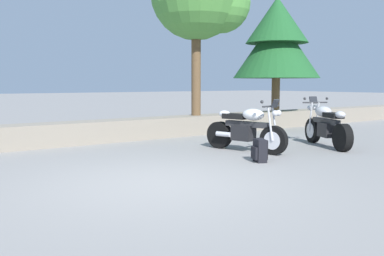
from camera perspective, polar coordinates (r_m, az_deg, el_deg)
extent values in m
plane|color=gray|center=(6.50, -4.62, -7.42)|extent=(120.00, 120.00, 0.00)
cube|color=gray|center=(10.82, -17.59, -0.79)|extent=(36.00, 0.80, 0.55)
cylinder|color=black|center=(9.11, 10.95, -1.64)|extent=(0.29, 0.64, 0.62)
cylinder|color=black|center=(9.90, 3.73, -0.93)|extent=(0.33, 0.65, 0.62)
cylinder|color=silver|center=(9.11, 10.95, -1.64)|extent=(0.25, 0.41, 0.38)
cube|color=black|center=(9.51, 6.95, -0.65)|extent=(0.43, 0.54, 0.34)
cube|color=#2D2D30|center=(9.43, 7.46, 0.51)|extent=(0.40, 1.10, 0.12)
ellipsoid|color=white|center=(9.33, 8.25, 1.80)|extent=(0.46, 0.59, 0.26)
cube|color=black|center=(9.60, 5.84, 1.59)|extent=(0.39, 0.61, 0.12)
ellipsoid|color=white|center=(9.77, 4.40, 1.92)|extent=(0.28, 0.33, 0.16)
cylinder|color=#2D2D30|center=(9.09, 10.61, 2.91)|extent=(0.65, 0.20, 0.04)
sphere|color=silver|center=(9.09, 11.57, 2.00)|extent=(0.13, 0.13, 0.13)
sphere|color=silver|center=(8.96, 11.13, 1.96)|extent=(0.13, 0.13, 0.13)
cube|color=#26282D|center=(9.03, 11.16, 3.26)|extent=(0.22, 0.14, 0.18)
cylinder|color=silver|center=(9.63, 4.29, -0.83)|extent=(0.20, 0.40, 0.11)
cylinder|color=silver|center=(9.17, 11.06, 0.67)|extent=(0.08, 0.17, 0.73)
cylinder|color=silver|center=(9.01, 10.49, 0.59)|extent=(0.08, 0.17, 0.73)
sphere|color=#2D2D30|center=(9.36, 11.34, 3.60)|extent=(0.07, 0.07, 0.07)
sphere|color=#2D2D30|center=(8.84, 9.41, 3.50)|extent=(0.07, 0.07, 0.07)
cylinder|color=black|center=(11.24, 15.97, -0.32)|extent=(0.38, 0.62, 0.62)
cylinder|color=black|center=(9.98, 19.64, -1.22)|extent=(0.42, 0.64, 0.62)
cylinder|color=silver|center=(11.24, 15.97, -0.32)|extent=(0.31, 0.42, 0.38)
cube|color=black|center=(10.55, 17.84, -0.23)|extent=(0.49, 0.57, 0.34)
cube|color=#2D2D30|center=(10.62, 17.62, 0.90)|extent=(0.58, 1.06, 0.12)
ellipsoid|color=#BCBCC1|center=(10.73, 17.29, 2.14)|extent=(0.53, 0.61, 0.26)
cube|color=black|center=(10.32, 18.51, 1.62)|extent=(0.47, 0.62, 0.12)
ellipsoid|color=#BCBCC1|center=(10.05, 19.34, 1.71)|extent=(0.32, 0.35, 0.16)
cylinder|color=#2D2D30|center=(11.11, 16.26, 3.33)|extent=(0.62, 0.31, 0.04)
sphere|color=silver|center=(11.22, 15.60, 2.65)|extent=(0.13, 0.13, 0.13)
sphere|color=silver|center=(11.28, 16.24, 2.65)|extent=(0.13, 0.13, 0.13)
cube|color=#26282D|center=(11.20, 16.04, 3.66)|extent=(0.22, 0.17, 0.18)
cylinder|color=silver|center=(10.26, 19.76, -0.75)|extent=(0.26, 0.39, 0.11)
cylinder|color=silver|center=(11.13, 15.70, 1.49)|extent=(0.11, 0.17, 0.73)
cylinder|color=silver|center=(11.21, 16.53, 1.50)|extent=(0.11, 0.17, 0.73)
sphere|color=#2D2D30|center=(10.94, 14.97, 3.85)|extent=(0.07, 0.07, 0.07)
sphere|color=#2D2D30|center=(11.21, 17.75, 3.82)|extent=(0.07, 0.07, 0.07)
cube|color=black|center=(8.25, 9.15, -3.04)|extent=(0.28, 0.35, 0.44)
cube|color=black|center=(8.21, 8.41, -3.35)|extent=(0.13, 0.24, 0.24)
ellipsoid|color=black|center=(8.22, 9.18, -1.59)|extent=(0.26, 0.33, 0.08)
cube|color=black|center=(8.21, 10.05, -2.95)|extent=(0.05, 0.06, 0.37)
cube|color=black|center=(8.36, 9.61, -2.78)|extent=(0.05, 0.06, 0.37)
cylinder|color=brown|center=(12.69, 0.56, 7.49)|extent=(0.28, 0.28, 2.56)
sphere|color=#4C8E3D|center=(12.94, 3.90, 16.43)|extent=(1.74, 1.74, 1.74)
cylinder|color=brown|center=(14.82, 11.22, 5.16)|extent=(0.28, 0.28, 1.52)
cone|color=#1E5628|center=(14.87, 11.34, 10.75)|extent=(2.93, 2.93, 2.14)
cone|color=#1E5628|center=(14.97, 11.41, 14.09)|extent=(2.11, 2.11, 1.54)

